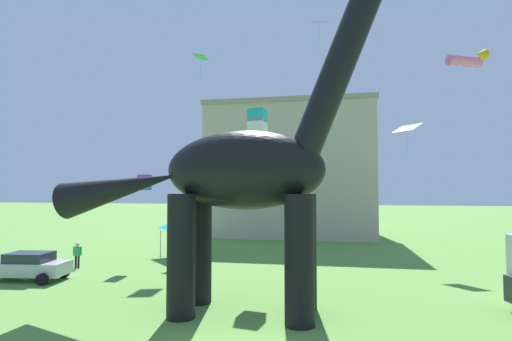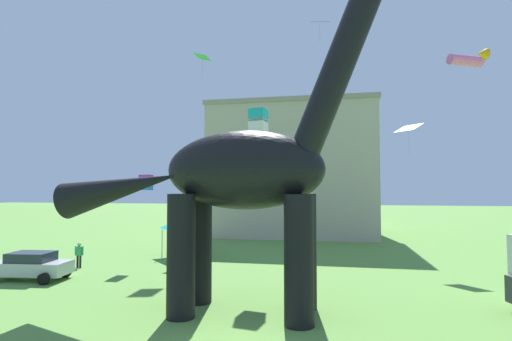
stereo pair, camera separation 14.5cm
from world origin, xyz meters
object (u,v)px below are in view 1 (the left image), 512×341
Objects in this scene: kite_far_left at (468,60)px; parked_sedan_left at (29,266)px; kite_mid_center at (201,57)px; kite_trailing at (407,128)px; kite_far_right at (319,22)px; kite_apex at (144,182)px; person_far_spectator at (77,253)px; kite_drifting at (257,120)px; festival_canopy_tent at (185,223)px; dinosaur_sculpture at (243,170)px; kite_mid_right at (196,169)px.

parked_sedan_left is at bearing -178.18° from kite_far_left.
kite_trailing is at bearing -6.87° from kite_mid_center.
kite_far_right is (10.62, -9.79, -1.88)m from kite_mid_center.
kite_apex is (-19.43, 5.27, -5.80)m from kite_far_left.
kite_mid_center reaches higher than kite_far_right.
parked_sedan_left is 2.35× the size of kite_far_left.
person_far_spectator is at bearing -160.86° from kite_trailing.
kite_trailing is at bearing 36.49° from kite_drifting.
kite_trailing is 19.61m from kite_apex.
festival_canopy_tent is at bearing 59.90° from kite_apex.
kite_drifting is 9.56m from kite_apex.
person_far_spectator is 0.83× the size of kite_mid_center.
parked_sedan_left is 1.85× the size of kite_trailing.
dinosaur_sculpture is at bearing -114.15° from kite_far_right.
kite_mid_right is (6.65, 8.99, 5.86)m from parked_sedan_left.
kite_far_left is (17.79, -12.38, -5.43)m from kite_mid_center.
parked_sedan_left is at bearing -126.51° from kite_mid_right.
kite_mid_center is 1.08× the size of kite_far_left.
kite_apex reaches higher than parked_sedan_left.
kite_mid_center is 11.03m from kite_mid_right.
kite_drifting is 0.75× the size of kite_far_left.
festival_canopy_tent is 1.33× the size of kite_trailing.
kite_mid_center is at bearing 126.08° from kite_drifting.
kite_mid_center is 1.43× the size of kite_far_right.
dinosaur_sculpture reaches higher than festival_canopy_tent.
kite_mid_center is 13.88m from kite_drifting.
parked_sedan_left is 2.65× the size of person_far_spectator.
kite_trailing is at bearing 95.17° from kite_far_left.
kite_far_left is (10.93, -2.96, 2.10)m from kite_drifting.
kite_mid_right is at bearing 47.25° from parked_sedan_left.
festival_canopy_tent reaches higher than person_far_spectator.
person_far_spectator is at bearing 179.39° from kite_far_right.
kite_apex is at bearing -120.10° from festival_canopy_tent.
kite_far_right is 0.59× the size of kite_trailing.
kite_mid_center is 14.56m from kite_far_right.
festival_canopy_tent is 1.63× the size of kite_mid_right.
kite_trailing is (16.69, 1.96, 7.13)m from festival_canopy_tent.
kite_drifting is (6.87, -9.42, -7.53)m from kite_mid_center.
person_far_spectator is 1.53× the size of kite_apex.
dinosaur_sculpture reaches higher than kite_apex.
kite_trailing reaches higher than festival_canopy_tent.
kite_apex is at bearing 50.65° from parked_sedan_left.
dinosaur_sculpture is at bearing -65.47° from kite_mid_center.
dinosaur_sculpture is at bearing -122.55° from kite_trailing.
kite_far_right is at bearing 5.41° from parked_sedan_left.
kite_far_left reaches higher than person_far_spectator.
parked_sedan_left is 1.39× the size of festival_canopy_tent.
dinosaur_sculpture is at bearing -84.39° from kite_drifting.
kite_far_right is at bearing -30.72° from kite_mid_right.
kite_mid_right is (-6.47, 12.45, 0.73)m from dinosaur_sculpture.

